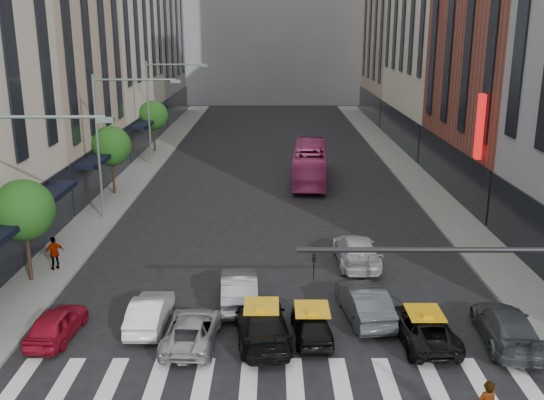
{
  "coord_description": "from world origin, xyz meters",
  "views": [
    {
      "loc": [
        -0.19,
        -17.03,
        11.81
      ],
      "look_at": [
        -0.19,
        10.51,
        4.0
      ],
      "focal_mm": 40.0,
      "sensor_mm": 36.0,
      "label": 1
    }
  ],
  "objects_px": {
    "pedestrian_far": "(55,253)",
    "taxi_left": "(262,323)",
    "taxi_center": "(312,324)",
    "bus": "(310,163)",
    "streetlamp_mid": "(112,128)",
    "streetlamp_far": "(159,99)",
    "car_red": "(57,324)",
    "car_white_front": "(150,312)"
  },
  "relations": [
    {
      "from": "pedestrian_far",
      "to": "taxi_left",
      "type": "bearing_deg",
      "value": 110.18
    },
    {
      "from": "taxi_left",
      "to": "taxi_center",
      "type": "relative_size",
      "value": 1.37
    },
    {
      "from": "bus",
      "to": "pedestrian_far",
      "type": "bearing_deg",
      "value": 57.59
    },
    {
      "from": "taxi_center",
      "to": "pedestrian_far",
      "type": "bearing_deg",
      "value": -32.07
    },
    {
      "from": "streetlamp_mid",
      "to": "streetlamp_far",
      "type": "relative_size",
      "value": 1.0
    },
    {
      "from": "car_red",
      "to": "taxi_left",
      "type": "xyz_separation_m",
      "value": [
        8.08,
        -0.16,
        0.1
      ]
    },
    {
      "from": "bus",
      "to": "streetlamp_far",
      "type": "bearing_deg",
      "value": -20.44
    },
    {
      "from": "streetlamp_mid",
      "to": "streetlamp_far",
      "type": "distance_m",
      "value": 16.0
    },
    {
      "from": "streetlamp_far",
      "to": "bus",
      "type": "height_order",
      "value": "streetlamp_far"
    },
    {
      "from": "car_white_front",
      "to": "streetlamp_mid",
      "type": "bearing_deg",
      "value": -70.45
    },
    {
      "from": "streetlamp_mid",
      "to": "bus",
      "type": "relative_size",
      "value": 0.85
    },
    {
      "from": "bus",
      "to": "pedestrian_far",
      "type": "xyz_separation_m",
      "value": [
        -13.9,
        -18.77,
        -0.47
      ]
    },
    {
      "from": "streetlamp_far",
      "to": "car_white_front",
      "type": "relative_size",
      "value": 2.31
    },
    {
      "from": "streetlamp_far",
      "to": "pedestrian_far",
      "type": "height_order",
      "value": "streetlamp_far"
    },
    {
      "from": "car_red",
      "to": "pedestrian_far",
      "type": "height_order",
      "value": "pedestrian_far"
    },
    {
      "from": "streetlamp_far",
      "to": "taxi_center",
      "type": "xyz_separation_m",
      "value": [
        11.42,
        -31.45,
        -5.29
      ]
    },
    {
      "from": "streetlamp_mid",
      "to": "pedestrian_far",
      "type": "bearing_deg",
      "value": -96.81
    },
    {
      "from": "car_white_front",
      "to": "pedestrian_far",
      "type": "bearing_deg",
      "value": -43.55
    },
    {
      "from": "pedestrian_far",
      "to": "car_white_front",
      "type": "bearing_deg",
      "value": 99.13
    },
    {
      "from": "taxi_center",
      "to": "bus",
      "type": "relative_size",
      "value": 0.34
    },
    {
      "from": "taxi_left",
      "to": "bus",
      "type": "bearing_deg",
      "value": -105.2
    },
    {
      "from": "taxi_left",
      "to": "taxi_center",
      "type": "distance_m",
      "value": 1.98
    },
    {
      "from": "streetlamp_far",
      "to": "car_white_front",
      "type": "bearing_deg",
      "value": -80.96
    },
    {
      "from": "streetlamp_mid",
      "to": "car_red",
      "type": "bearing_deg",
      "value": -84.96
    },
    {
      "from": "car_white_front",
      "to": "taxi_center",
      "type": "xyz_separation_m",
      "value": [
        6.58,
        -1.02,
        -0.03
      ]
    },
    {
      "from": "car_red",
      "to": "car_white_front",
      "type": "xyz_separation_m",
      "value": [
        3.48,
        0.99,
        0.03
      ]
    },
    {
      "from": "car_red",
      "to": "bus",
      "type": "distance_m",
      "value": 28.03
    },
    {
      "from": "streetlamp_mid",
      "to": "car_red",
      "type": "distance_m",
      "value": 16.36
    },
    {
      "from": "streetlamp_far",
      "to": "taxi_left",
      "type": "xyz_separation_m",
      "value": [
        9.44,
        -31.58,
        -5.19
      ]
    },
    {
      "from": "taxi_left",
      "to": "bus",
      "type": "height_order",
      "value": "bus"
    },
    {
      "from": "car_white_front",
      "to": "bus",
      "type": "xyz_separation_m",
      "value": [
        8.02,
        24.56,
        0.83
      ]
    },
    {
      "from": "taxi_center",
      "to": "pedestrian_far",
      "type": "distance_m",
      "value": 14.19
    },
    {
      "from": "streetlamp_mid",
      "to": "bus",
      "type": "xyz_separation_m",
      "value": [
        12.87,
        10.12,
        -4.43
      ]
    },
    {
      "from": "bus",
      "to": "car_white_front",
      "type": "bearing_deg",
      "value": 76.02
    },
    {
      "from": "streetlamp_far",
      "to": "car_white_front",
      "type": "height_order",
      "value": "streetlamp_far"
    },
    {
      "from": "streetlamp_far",
      "to": "car_red",
      "type": "height_order",
      "value": "streetlamp_far"
    },
    {
      "from": "taxi_left",
      "to": "bus",
      "type": "relative_size",
      "value": 0.47
    },
    {
      "from": "car_white_front",
      "to": "pedestrian_far",
      "type": "xyz_separation_m",
      "value": [
        -5.88,
        5.79,
        0.36
      ]
    },
    {
      "from": "car_red",
      "to": "pedestrian_far",
      "type": "distance_m",
      "value": 7.19
    },
    {
      "from": "streetlamp_mid",
      "to": "bus",
      "type": "bearing_deg",
      "value": 38.19
    },
    {
      "from": "streetlamp_mid",
      "to": "taxi_center",
      "type": "distance_m",
      "value": 19.93
    },
    {
      "from": "taxi_center",
      "to": "streetlamp_far",
      "type": "bearing_deg",
      "value": -73.47
    }
  ]
}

